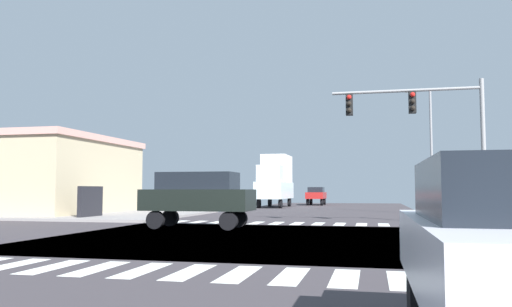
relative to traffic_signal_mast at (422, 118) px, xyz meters
name	(u,v)px	position (x,y,z in m)	size (l,w,h in m)	color
ground	(259,238)	(-6.00, -7.05, -4.86)	(90.00, 90.00, 0.05)	#393438
sidewalk_corner_nw	(98,214)	(-19.00, 4.95, -4.76)	(12.00, 12.00, 0.14)	gray
crosswalk_near	(166,271)	(-6.25, -14.35, -4.83)	(13.50, 2.00, 0.01)	silver
crosswalk_far	(287,223)	(-6.25, 0.25, -4.83)	(13.50, 2.00, 0.01)	silver
traffic_signal_mast	(422,118)	(0.00, 0.00, 0.00)	(6.68, 0.55, 6.54)	gray
street_lamp	(427,139)	(1.38, 11.19, 0.14)	(1.78, 0.32, 8.36)	gray
bank_building	(16,176)	(-25.49, 5.58, -2.31)	(15.05, 10.82, 5.04)	tan
sedan_farside_2	(316,194)	(-8.00, 29.60, -3.72)	(1.80, 4.30, 1.88)	black
box_truck_crossing_1	(275,179)	(-11.00, 22.31, -2.27)	(2.40, 7.20, 4.85)	black
suv_middle_2	(198,195)	(-9.40, -3.55, -3.44)	(4.60, 1.96, 2.34)	black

